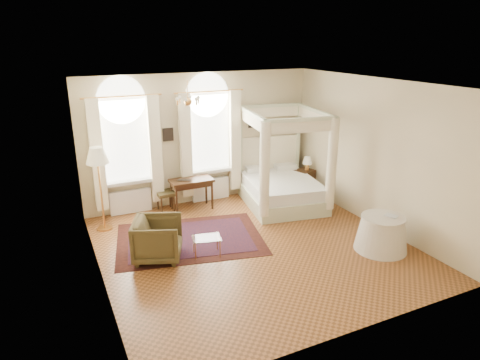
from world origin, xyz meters
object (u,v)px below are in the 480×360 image
object	(u,v)px
canopy_bed	(282,184)
coffee_table	(206,239)
side_table	(382,233)
stool	(166,195)
nightstand	(304,182)
floor_lamp	(97,160)
armchair	(158,239)
writing_desk	(191,184)

from	to	relation	value
canopy_bed	coffee_table	bearing A→B (deg)	-148.09
side_table	stool	bearing A→B (deg)	130.87
nightstand	coffee_table	size ratio (longest dim) A/B	1.07
floor_lamp	nightstand	bearing A→B (deg)	0.14
nightstand	side_table	distance (m)	3.45
armchair	side_table	distance (m)	4.46
coffee_table	floor_lamp	xyz separation A→B (m)	(-1.64, 2.13, 1.28)
nightstand	writing_desk	xyz separation A→B (m)	(-3.16, 0.25, 0.33)
nightstand	armchair	world-z (taller)	armchair
writing_desk	side_table	size ratio (longest dim) A/B	0.99
canopy_bed	floor_lamp	xyz separation A→B (m)	(-4.36, 0.43, 1.06)
canopy_bed	armchair	bearing A→B (deg)	-158.65
canopy_bed	writing_desk	distance (m)	2.30
stool	armchair	distance (m)	2.46
nightstand	stool	bearing A→B (deg)	173.06
writing_desk	stool	size ratio (longest dim) A/B	2.15
canopy_bed	armchair	distance (m)	3.88
canopy_bed	nightstand	xyz separation A→B (m)	(0.98, 0.45, -0.22)
canopy_bed	stool	world-z (taller)	canopy_bed
stool	armchair	xyz separation A→B (m)	(-0.81, -2.32, 0.01)
canopy_bed	floor_lamp	world-z (taller)	canopy_bed
nightstand	stool	xyz separation A→B (m)	(-3.78, 0.46, 0.07)
nightstand	side_table	world-z (taller)	side_table
floor_lamp	writing_desk	bearing A→B (deg)	6.94
coffee_table	side_table	world-z (taller)	side_table
coffee_table	stool	bearing A→B (deg)	91.75
writing_desk	side_table	bearing A→B (deg)	-53.24
canopy_bed	side_table	xyz separation A→B (m)	(0.56, -2.98, -0.20)
side_table	writing_desk	bearing A→B (deg)	126.76
coffee_table	armchair	bearing A→B (deg)	162.57
armchair	writing_desk	bearing A→B (deg)	-11.75
nightstand	stool	size ratio (longest dim) A/B	1.38
stool	floor_lamp	xyz separation A→B (m)	(-1.56, -0.47, 1.21)
nightstand	writing_desk	bearing A→B (deg)	175.44
writing_desk	stool	bearing A→B (deg)	161.34
writing_desk	nightstand	bearing A→B (deg)	-4.56
armchair	stool	bearing A→B (deg)	3.01
side_table	canopy_bed	bearing A→B (deg)	100.71
nightstand	coffee_table	bearing A→B (deg)	-149.94
canopy_bed	side_table	bearing A→B (deg)	-79.29
writing_desk	floor_lamp	xyz separation A→B (m)	(-2.18, -0.26, 0.95)
stool	side_table	xyz separation A→B (m)	(3.36, -3.89, -0.05)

